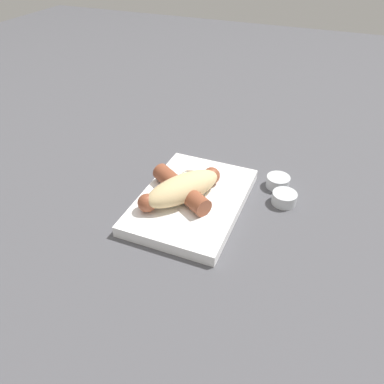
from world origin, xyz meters
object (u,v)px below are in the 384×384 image
Objects in this scene: bread_roll at (183,188)px; food_tray at (192,201)px; condiment_cup_far at (278,182)px; condiment_cup_near at (284,199)px; sausage at (181,189)px.

food_tray is at bearing -45.72° from bread_roll.
condiment_cup_far is at bearing -48.10° from bread_roll.
food_tray is 0.04m from bread_roll.
condiment_cup_far reaches higher than food_tray.
food_tray is 5.62× the size of condiment_cup_near.
bread_roll is 0.21m from condiment_cup_far.
bread_roll is at bearing 131.90° from condiment_cup_far.
food_tray is 0.18m from condiment_cup_near.
condiment_cup_far is (0.13, -0.16, -0.03)m from sausage.
bread_roll is at bearing 134.28° from food_tray.
condiment_cup_near is (0.09, -0.18, -0.04)m from bread_roll.
condiment_cup_far is at bearing 24.49° from condiment_cup_near.
sausage is at bearing 114.03° from condiment_cup_near.
bread_roll reaches higher than sausage.
condiment_cup_near reaches higher than food_tray.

